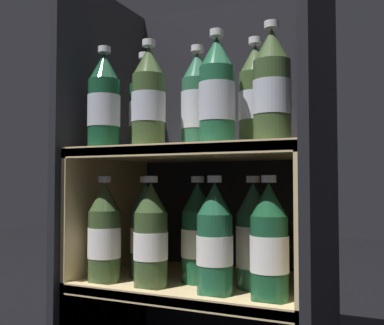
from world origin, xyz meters
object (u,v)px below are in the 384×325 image
bottle_upper_front_2 (217,94)px  bottle_lower_front_0 (104,235)px  bottle_lower_back_1 (198,235)px  bottle_lower_front_2 (215,241)px  bottle_lower_front_3 (269,245)px  bottle_upper_back_0 (145,107)px  bottle_lower_back_2 (253,239)px  bottle_upper_front_3 (272,89)px  bottle_upper_back_2 (256,98)px  bottle_lower_front_1 (151,237)px  bottle_lower_back_0 (146,232)px  bottle_upper_front_1 (149,100)px  bottle_upper_front_0 (104,104)px  bottle_upper_back_1 (197,104)px

bottle_upper_front_2 → bottle_lower_front_0: (-0.28, 0.00, -0.30)m
bottle_lower_front_0 → bottle_lower_back_1: bearing=22.9°
bottle_upper_front_2 → bottle_lower_front_2: 0.30m
bottle_upper_front_2 → bottle_lower_front_3: bearing=0.0°
bottle_upper_back_0 → bottle_lower_front_2: 0.38m
bottle_lower_back_2 → bottle_upper_front_2: bearing=-121.5°
bottle_upper_front_3 → bottle_upper_back_2: size_ratio=1.00×
bottle_lower_front_1 → bottle_lower_back_1: (0.07, 0.08, -0.00)m
bottle_upper_front_3 → bottle_lower_back_0: bearing=165.9°
bottle_upper_front_3 → bottle_upper_back_0: size_ratio=1.00×
bottle_lower_front_3 → bottle_upper_back_0: bearing=165.8°
bottle_upper_front_1 → bottle_upper_front_2: same height
bottle_upper_front_0 → bottle_upper_back_0: size_ratio=1.00×
bottle_upper_front_1 → bottle_lower_back_1: (0.08, 0.08, -0.30)m
bottle_upper_front_0 → bottle_lower_front_0: bottle_upper_front_0 is taller
bottle_upper_back_2 → bottle_upper_front_2: bearing=-124.8°
bottle_upper_front_2 → bottle_upper_back_2: 0.10m
bottle_upper_front_1 → bottle_upper_front_3: bearing=-0.0°
bottle_upper_back_2 → bottle_lower_back_0: bearing=180.0°
bottle_upper_front_2 → bottle_upper_back_1: 0.12m
bottle_upper_back_0 → bottle_lower_front_3: size_ratio=1.00×
bottle_upper_front_0 → bottle_upper_back_2: size_ratio=1.00×
bottle_upper_front_2 → bottle_lower_front_0: 0.41m
bottle_lower_front_1 → bottle_lower_back_1: 0.11m
bottle_upper_front_2 → bottle_upper_back_0: (-0.22, 0.08, 0.00)m
bottle_upper_back_0 → bottle_lower_back_2: bearing=0.0°
bottle_lower_front_3 → bottle_lower_back_1: size_ratio=1.00×
bottle_upper_front_3 → bottle_upper_back_1: (-0.20, 0.08, -0.00)m
bottle_upper_front_3 → bottle_lower_front_0: bottle_upper_front_3 is taller
bottle_lower_front_3 → bottle_lower_back_0: bearing=165.6°
bottle_upper_front_1 → bottle_upper_back_0: 0.10m
bottle_upper_front_0 → bottle_lower_front_1: bearing=0.0°
bottle_upper_front_3 → bottle_lower_front_0: (-0.39, 0.00, -0.30)m
bottle_lower_front_3 → bottle_upper_back_1: bearing=156.2°
bottle_upper_back_2 → bottle_lower_front_0: (-0.33, -0.08, -0.30)m
bottle_upper_back_0 → bottle_lower_back_2: (0.27, 0.00, -0.30)m
bottle_lower_front_1 → bottle_upper_front_2: bearing=0.0°
bottle_upper_back_0 → bottle_lower_back_0: bottle_upper_back_0 is taller
bottle_upper_front_1 → bottle_lower_front_2: 0.34m
bottle_lower_front_1 → bottle_lower_back_2: bearing=22.0°
bottle_upper_back_1 → bottle_lower_front_2: bottle_upper_back_1 is taller
bottle_upper_front_0 → bottle_upper_back_1: 0.22m
bottle_upper_front_0 → bottle_lower_back_2: (0.33, 0.08, -0.30)m
bottle_upper_front_2 → bottle_lower_back_1: 0.32m
bottle_upper_front_1 → bottle_lower_back_2: bearing=21.3°
bottle_upper_back_0 → bottle_lower_back_1: (0.14, 0.00, -0.30)m
bottle_lower_front_0 → bottle_lower_front_1: same height
bottle_upper_front_2 → bottle_lower_back_0: (-0.22, 0.08, -0.30)m
bottle_upper_front_1 → bottle_upper_back_1: same height
bottle_upper_front_2 → bottle_upper_front_0: bearing=180.0°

